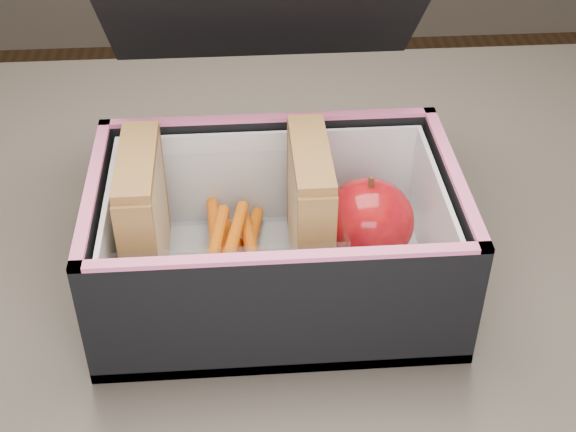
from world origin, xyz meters
name	(u,v)px	position (x,y,z in m)	size (l,w,h in m)	color
kitchen_table	(342,343)	(0.00, 0.00, 0.66)	(1.20, 0.80, 0.75)	#534A40
lunch_bag	(276,226)	(-0.06, -0.01, 0.81)	(0.28, 0.31, 0.23)	black
plastic_tub	(229,234)	(-0.10, -0.01, 0.80)	(0.17, 0.12, 0.07)	white
sandwich_left	(144,216)	(-0.16, -0.01, 0.82)	(0.03, 0.10, 0.11)	tan
sandwich_right	(310,208)	(-0.03, -0.01, 0.82)	(0.03, 0.10, 0.11)	tan
carrot_sticks	(231,245)	(-0.09, 0.00, 0.78)	(0.05, 0.13, 0.03)	orange
paper_napkin	(367,256)	(0.02, 0.00, 0.77)	(0.07, 0.08, 0.01)	white
red_apple	(368,221)	(0.01, -0.01, 0.80)	(0.09, 0.09, 0.08)	maroon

